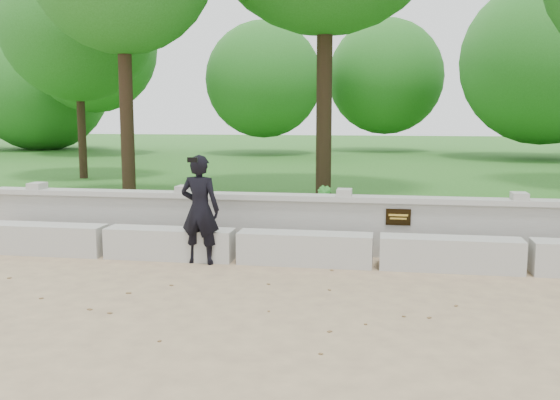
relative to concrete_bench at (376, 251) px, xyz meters
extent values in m
plane|color=tan|center=(0.00, -1.90, -0.22)|extent=(80.00, 80.00, 0.00)
cube|color=#245B17|center=(0.00, 12.10, -0.10)|extent=(40.00, 22.00, 0.25)
cube|color=#B4B2AA|center=(-5.00, 0.00, 0.00)|extent=(1.90, 0.45, 0.45)
cube|color=#B4B2AA|center=(-3.00, 0.00, 0.00)|extent=(1.90, 0.45, 0.45)
cube|color=#B4B2AA|center=(-1.00, 0.00, 0.00)|extent=(1.90, 0.45, 0.45)
cube|color=#B4B2AA|center=(1.00, 0.00, 0.00)|extent=(1.90, 0.45, 0.45)
cube|color=#A9A79F|center=(0.00, 0.70, 0.18)|extent=(12.50, 0.25, 0.82)
cube|color=#B4B2AA|center=(0.00, 0.70, 0.64)|extent=(12.50, 0.35, 0.08)
cube|color=black|center=(0.30, 0.56, 0.40)|extent=(0.36, 0.02, 0.24)
imported|color=black|center=(-2.47, -0.20, 0.55)|extent=(0.60, 0.42, 1.55)
cube|color=black|center=(-2.47, -0.51, 1.28)|extent=(0.14, 0.03, 0.07)
cylinder|color=#382619|center=(-8.52, 8.16, 1.76)|extent=(0.23, 0.23, 3.47)
sphere|color=#205F17|center=(-8.52, 8.16, 4.67)|extent=(4.27, 4.27, 4.27)
cylinder|color=#382619|center=(-5.21, 3.70, 2.11)|extent=(0.28, 0.28, 4.17)
cylinder|color=#382619|center=(-1.33, 5.79, 2.69)|extent=(0.36, 0.36, 5.33)
imported|color=#318D30|center=(-3.92, 1.64, 0.28)|extent=(0.33, 0.30, 0.52)
imported|color=#318D30|center=(-0.97, 2.46, 0.32)|extent=(0.41, 0.41, 0.58)
camera|label=1|loc=(0.11, -8.58, 1.91)|focal=40.00mm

